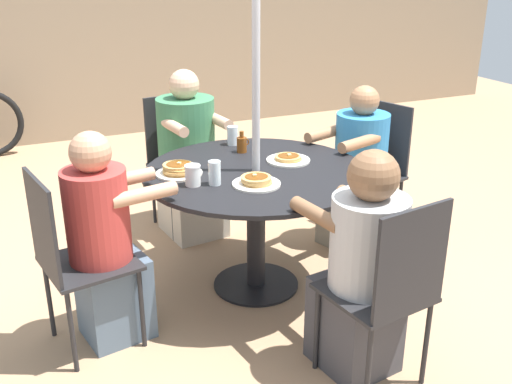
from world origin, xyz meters
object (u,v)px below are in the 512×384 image
object	(u,v)px
diner_east	(189,162)
drinking_glass_b	(233,136)
diner_south	(106,247)
pancake_plate_c	(179,170)
patio_chair_west	(390,286)
drinking_glass_a	(215,173)
patio_table	(256,192)
patio_chair_east	(179,154)
diner_west	(362,274)
coffee_cup	(193,175)
patio_chair_north	(374,163)
pancake_plate_a	(288,159)
syrup_bottle	(242,144)
pancake_plate_b	(256,182)
diner_north	(357,174)
patio_chair_south	(70,253)

from	to	relation	value
diner_east	drinking_glass_b	xyz separation A→B (m)	(0.17, -0.39, 0.28)
diner_south	pancake_plate_c	distance (m)	0.60
patio_chair_west	pancake_plate_c	world-z (taller)	patio_chair_west
patio_chair_west	drinking_glass_a	world-z (taller)	patio_chair_west
patio_table	patio_chair_east	world-z (taller)	patio_chair_east
diner_west	coffee_cup	bearing A→B (deg)	114.54
patio_chair_north	pancake_plate_a	distance (m)	0.86
pancake_plate_c	coffee_cup	size ratio (longest dim) A/B	2.32
syrup_bottle	drinking_glass_a	bearing A→B (deg)	-127.17
syrup_bottle	pancake_plate_b	bearing A→B (deg)	-104.92
coffee_cup	drinking_glass_b	distance (m)	0.74
patio_chair_east	drinking_glass_b	size ratio (longest dim) A/B	7.86
patio_chair_west	syrup_bottle	size ratio (longest dim) A/B	7.10
diner_north	coffee_cup	bearing A→B (deg)	88.02
pancake_plate_a	pancake_plate_b	world-z (taller)	pancake_plate_b
diner_east	patio_chair_south	distance (m)	1.44
diner_south	patio_chair_west	bearing A→B (deg)	38.68
patio_chair_north	coffee_cup	world-z (taller)	patio_chair_north
syrup_bottle	diner_south	bearing A→B (deg)	-151.81
diner_north	patio_chair_west	size ratio (longest dim) A/B	1.16
pancake_plate_c	drinking_glass_b	distance (m)	0.62
diner_south	drinking_glass_b	bearing A→B (deg)	114.69
pancake_plate_a	drinking_glass_b	xyz separation A→B (m)	(-0.18, 0.43, 0.05)
diner_south	drinking_glass_b	xyz separation A→B (m)	(0.95, 0.67, 0.28)
pancake_plate_c	drinking_glass_a	size ratio (longest dim) A/B	2.00
diner_north	syrup_bottle	xyz separation A→B (m)	(-0.80, 0.07, 0.29)
diner_east	patio_chair_south	xyz separation A→B (m)	(-0.95, -1.09, 0.01)
pancake_plate_a	pancake_plate_b	bearing A→B (deg)	-139.48
diner_east	patio_chair_south	world-z (taller)	diner_east
patio_table	drinking_glass_b	xyz separation A→B (m)	(0.06, 0.50, 0.19)
syrup_bottle	drinking_glass_b	bearing A→B (deg)	88.22
diner_north	patio_table	bearing A→B (deg)	90.00
diner_west	syrup_bottle	bearing A→B (deg)	85.10
patio_chair_south	syrup_bottle	distance (m)	1.26
diner_south	diner_west	size ratio (longest dim) A/B	1.01
coffee_cup	drinking_glass_a	bearing A→B (deg)	-17.01
diner_south	pancake_plate_c	size ratio (longest dim) A/B	4.34
patio_chair_west	patio_chair_east	bearing A→B (deg)	89.34
pancake_plate_c	drinking_glass_b	size ratio (longest dim) A/B	2.15
patio_chair_west	pancake_plate_c	size ratio (longest dim) A/B	3.65
pancake_plate_c	syrup_bottle	bearing A→B (deg)	25.92
diner_west	diner_south	bearing A→B (deg)	136.12
diner_south	pancake_plate_c	bearing A→B (deg)	109.76
patio_chair_south	diner_south	bearing A→B (deg)	90.00
patio_table	patio_chair_south	xyz separation A→B (m)	(-1.06, -0.20, -0.08)
diner_west	pancake_plate_b	size ratio (longest dim) A/B	4.31
patio_chair_north	drinking_glass_a	xyz separation A→B (m)	(-1.31, -0.44, 0.27)
patio_chair_north	pancake_plate_b	size ratio (longest dim) A/B	3.65
patio_chair_west	pancake_plate_b	distance (m)	0.92
diner_east	drinking_glass_b	bearing A→B (deg)	106.90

